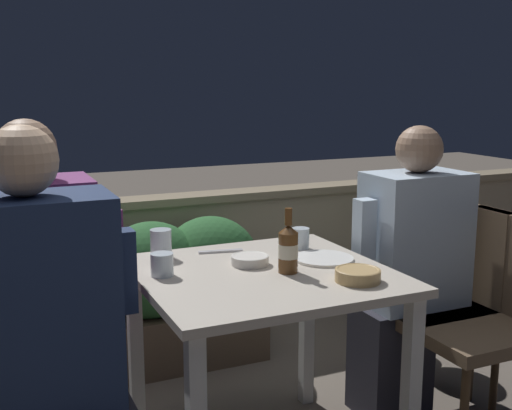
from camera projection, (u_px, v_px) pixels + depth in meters
name	position (u px, v px, depth m)	size (l,w,h in m)	color
parapet_wall	(161.00, 268.00, 3.43)	(9.00, 0.18, 0.78)	gray
dining_table	(263.00, 301.00, 2.22)	(0.84, 0.81, 0.74)	#BCB2A3
planter_hedge	(152.00, 288.00, 3.09)	(1.09, 0.47, 0.72)	brown
person_navy_jumper	(47.00, 353.00, 1.78)	(0.51, 0.26, 1.27)	#282833
person_purple_stripe	(47.00, 312.00, 2.09)	(0.48, 0.26, 1.27)	#282833
chair_right_near	(493.00, 303.00, 2.50)	(0.48, 0.48, 0.87)	brown
chair_right_far	(445.00, 283.00, 2.74)	(0.48, 0.48, 0.87)	brown
person_blue_shirt	(407.00, 272.00, 2.64)	(0.49, 0.26, 1.21)	#282833
beer_bottle	(288.00, 248.00, 2.17)	(0.07, 0.07, 0.22)	brown
plate_0	(323.00, 258.00, 2.34)	(0.22, 0.22, 0.01)	white
bowl_0	(250.00, 259.00, 2.27)	(0.13, 0.13, 0.03)	silver
bowl_1	(358.00, 274.00, 2.08)	(0.15, 0.15, 0.04)	tan
glass_cup_0	(162.00, 265.00, 2.14)	(0.08, 0.08, 0.08)	silver
glass_cup_1	(301.00, 238.00, 2.49)	(0.07, 0.07, 0.08)	silver
glass_cup_2	(161.00, 243.00, 2.36)	(0.08, 0.08, 0.11)	silver
fork_0	(221.00, 251.00, 2.44)	(0.17, 0.05, 0.01)	silver
potted_plant	(394.00, 272.00, 3.28)	(0.30, 0.30, 0.69)	#9E5638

